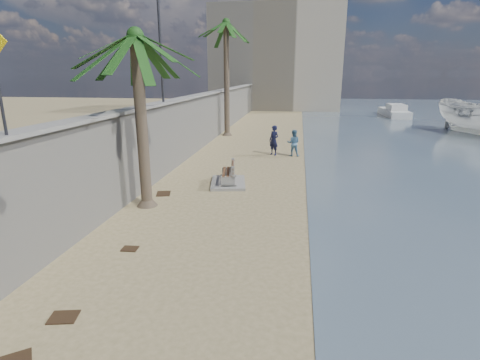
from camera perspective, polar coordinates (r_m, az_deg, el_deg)
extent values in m
plane|color=tan|center=(7.93, -4.50, -22.76)|extent=(140.00, 140.00, 0.00)
cube|color=gray|center=(27.05, -5.72, 9.01)|extent=(0.45, 70.00, 3.50)
cube|color=gray|center=(26.90, -5.83, 12.82)|extent=(0.80, 70.00, 0.12)
cube|color=#B7AA93|center=(58.15, 5.58, 17.83)|extent=(18.00, 12.00, 14.00)
cube|color=gray|center=(17.41, -1.81, -0.42)|extent=(1.91, 2.50, 0.12)
cylinder|color=brown|center=(14.32, -14.76, 8.00)|extent=(0.42, 0.42, 6.22)
cylinder|color=brown|center=(31.09, -2.04, 14.84)|extent=(0.44, 0.44, 8.78)
cylinder|color=#2D2D33|center=(19.22, -12.02, 19.03)|extent=(0.12, 0.12, 5.00)
imported|color=#131534|center=(23.64, 5.19, 6.37)|extent=(0.93, 0.88, 2.14)
imported|color=teal|center=(23.47, 8.15, 5.82)|extent=(0.88, 0.69, 1.82)
cube|color=#382616|center=(9.16, -25.29, -18.38)|extent=(0.65, 0.57, 0.03)
cube|color=#382616|center=(16.32, -11.59, -2.04)|extent=(0.73, 0.83, 0.03)
cube|color=#382616|center=(11.58, -16.44, -10.01)|extent=(0.48, 0.40, 0.03)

